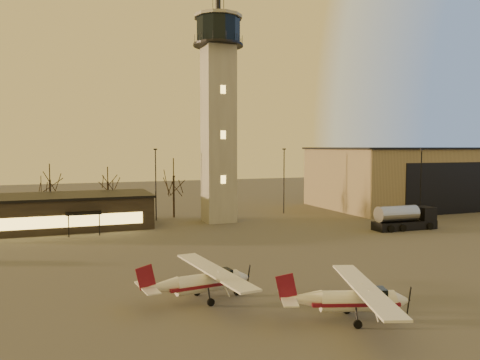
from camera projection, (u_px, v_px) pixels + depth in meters
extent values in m
plane|color=#494743|center=(336.00, 277.00, 37.16)|extent=(220.00, 220.00, 0.00)
cube|color=gray|center=(219.00, 135.00, 64.29)|extent=(4.00, 4.00, 24.00)
cylinder|color=black|center=(218.00, 45.00, 63.44)|extent=(6.80, 6.80, 0.30)
cylinder|color=black|center=(218.00, 31.00, 63.31)|extent=(6.00, 6.00, 3.40)
cylinder|color=gray|center=(218.00, 17.00, 63.18)|extent=(6.60, 6.60, 0.40)
cylinder|color=black|center=(218.00, 7.00, 63.08)|extent=(0.70, 0.70, 2.40)
cube|color=#91815F|center=(408.00, 178.00, 81.25)|extent=(30.00, 20.00, 10.00)
cube|color=black|center=(409.00, 148.00, 80.88)|extent=(30.60, 20.60, 0.30)
cube|color=black|center=(453.00, 188.00, 71.97)|extent=(18.00, 0.10, 8.00)
cube|color=black|center=(49.00, 213.00, 59.09)|extent=(25.00, 10.00, 4.00)
cube|color=black|center=(48.00, 196.00, 58.93)|extent=(25.40, 10.40, 0.30)
cube|color=#FFCD59|center=(47.00, 222.00, 54.43)|extent=(22.00, 0.08, 1.40)
cube|color=black|center=(84.00, 213.00, 54.86)|extent=(4.00, 2.00, 0.20)
cylinder|color=black|center=(156.00, 185.00, 65.69)|extent=(0.16, 0.16, 10.00)
cube|color=black|center=(155.00, 149.00, 65.33)|extent=(0.50, 0.25, 0.18)
cylinder|color=black|center=(284.00, 182.00, 72.76)|extent=(0.16, 0.16, 10.00)
cube|color=black|center=(284.00, 149.00, 72.41)|extent=(0.50, 0.25, 0.18)
cylinder|color=black|center=(421.00, 184.00, 67.23)|extent=(0.16, 0.16, 10.00)
cube|color=black|center=(422.00, 149.00, 66.87)|extent=(0.50, 0.25, 0.18)
cylinder|color=black|center=(108.00, 199.00, 69.33)|extent=(0.28, 0.28, 5.25)
cylinder|color=black|center=(174.00, 197.00, 68.75)|extent=(0.28, 0.28, 6.16)
cylinder|color=black|center=(227.00, 197.00, 73.84)|extent=(0.28, 0.28, 4.97)
cylinder|color=black|center=(50.00, 199.00, 68.36)|extent=(0.28, 0.28, 5.60)
cylinder|color=silver|center=(357.00, 301.00, 27.81)|extent=(4.60, 2.62, 1.25)
cone|color=silver|center=(400.00, 300.00, 27.90)|extent=(1.21, 1.41, 1.20)
cone|color=silver|center=(302.00, 299.00, 27.69)|extent=(2.53, 1.75, 1.06)
cube|color=black|center=(373.00, 294.00, 27.81)|extent=(1.70, 1.42, 0.67)
cube|color=maroon|center=(354.00, 302.00, 27.81)|extent=(5.34, 2.90, 0.21)
cube|color=silver|center=(365.00, 288.00, 27.78)|extent=(4.79, 10.50, 0.13)
cube|color=silver|center=(288.00, 298.00, 27.66)|extent=(1.85, 3.29, 0.08)
cube|color=maroon|center=(286.00, 287.00, 27.61)|extent=(1.29, 0.50, 1.63)
cylinder|color=silver|center=(208.00, 282.00, 31.59)|extent=(4.56, 1.75, 1.26)
cone|color=silver|center=(242.00, 278.00, 32.79)|extent=(1.00, 1.29, 1.20)
cone|color=silver|center=(161.00, 287.00, 30.08)|extent=(2.43, 1.32, 1.06)
cube|color=black|center=(220.00, 274.00, 32.01)|extent=(1.56, 1.17, 0.68)
cube|color=maroon|center=(205.00, 284.00, 31.51)|extent=(5.33, 1.88, 0.21)
cube|color=silver|center=(214.00, 271.00, 31.76)|extent=(2.65, 10.73, 0.14)
cube|color=silver|center=(147.00, 287.00, 29.68)|extent=(1.23, 3.27, 0.08)
cube|color=maroon|center=(146.00, 277.00, 29.58)|extent=(1.34, 0.23, 1.64)
cube|color=black|center=(404.00, 225.00, 58.81)|extent=(8.36, 2.55, 1.07)
cube|color=black|center=(425.00, 214.00, 59.75)|extent=(2.01, 2.30, 1.76)
cube|color=black|center=(429.00, 211.00, 59.96)|extent=(0.14, 1.86, 0.98)
cylinder|color=#9E9DA2|center=(397.00, 214.00, 58.32)|extent=(5.52, 2.19, 2.05)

